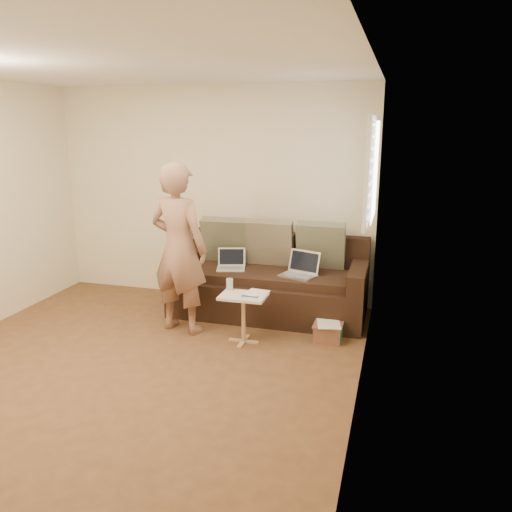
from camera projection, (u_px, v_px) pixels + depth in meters
name	position (u px, v px, depth m)	size (l,w,h in m)	color
floor	(127.00, 373.00, 4.58)	(4.50, 4.50, 0.00)	#54371F
ceiling	(106.00, 62.00, 3.93)	(4.50, 4.50, 0.00)	white
wall_back	(212.00, 194.00, 6.35)	(4.00, 4.00, 0.00)	beige
wall_right	(363.00, 244.00, 3.73)	(4.50, 4.50, 0.00)	beige
window_blinds	(372.00, 171.00, 5.05)	(0.12, 0.88, 1.08)	white
sofa	(269.00, 278.00, 5.91)	(2.20, 0.95, 0.85)	black
pillow_left	(225.00, 240.00, 6.19)	(0.55, 0.14, 0.55)	#60664B
pillow_mid	(270.00, 243.00, 6.05)	(0.55, 0.14, 0.55)	#787055
pillow_right	(321.00, 246.00, 5.90)	(0.55, 0.14, 0.55)	#60664B
laptop_silver	(298.00, 277.00, 5.65)	(0.38, 0.27, 0.25)	#B7BABC
laptop_white	(231.00, 269.00, 5.93)	(0.32, 0.23, 0.23)	white
person	(179.00, 249.00, 5.32)	(0.65, 0.44, 1.79)	#986353
side_table	(243.00, 319.00, 5.16)	(0.46, 0.32, 0.50)	silver
drinking_glass	(230.00, 284.00, 5.23)	(0.07, 0.07, 0.12)	silver
scissors	(250.00, 297.00, 5.02)	(0.18, 0.10, 0.02)	silver
paper_on_table	(255.00, 294.00, 5.13)	(0.21, 0.30, 0.00)	white
striped_box	(328.00, 331.00, 5.25)	(0.29, 0.29, 0.18)	red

